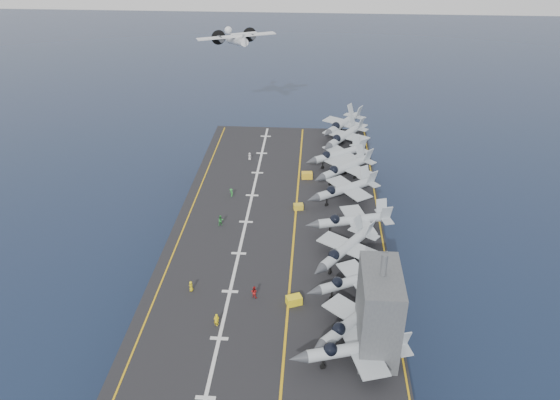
# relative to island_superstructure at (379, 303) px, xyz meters

# --- Properties ---
(ground) EXTENTS (500.00, 500.00, 0.00)m
(ground) POSITION_rel_island_superstructure_xyz_m (-15.00, 30.00, -17.90)
(ground) COLOR #142135
(ground) RESTS_ON ground
(hull) EXTENTS (36.00, 90.00, 10.00)m
(hull) POSITION_rel_island_superstructure_xyz_m (-15.00, 30.00, -12.90)
(hull) COLOR #56595E
(hull) RESTS_ON ground
(flight_deck) EXTENTS (38.00, 92.00, 0.40)m
(flight_deck) POSITION_rel_island_superstructure_xyz_m (-15.00, 30.00, -7.70)
(flight_deck) COLOR black
(flight_deck) RESTS_ON hull
(foul_line) EXTENTS (0.35, 90.00, 0.02)m
(foul_line) POSITION_rel_island_superstructure_xyz_m (-12.00, 30.00, -7.48)
(foul_line) COLOR gold
(foul_line) RESTS_ON flight_deck
(landing_centerline) EXTENTS (0.50, 90.00, 0.02)m
(landing_centerline) POSITION_rel_island_superstructure_xyz_m (-21.00, 30.00, -7.48)
(landing_centerline) COLOR silver
(landing_centerline) RESTS_ON flight_deck
(deck_edge_port) EXTENTS (0.25, 90.00, 0.02)m
(deck_edge_port) POSITION_rel_island_superstructure_xyz_m (-32.00, 30.00, -7.48)
(deck_edge_port) COLOR gold
(deck_edge_port) RESTS_ON flight_deck
(deck_edge_stbd) EXTENTS (0.25, 90.00, 0.02)m
(deck_edge_stbd) POSITION_rel_island_superstructure_xyz_m (3.50, 30.00, -7.48)
(deck_edge_stbd) COLOR gold
(deck_edge_stbd) RESTS_ON flight_deck
(island_superstructure) EXTENTS (5.00, 10.00, 15.00)m
(island_superstructure) POSITION_rel_island_superstructure_xyz_m (0.00, 0.00, 0.00)
(island_superstructure) COLOR #56595E
(island_superstructure) RESTS_ON flight_deck
(fighter_jet_0) EXTENTS (17.81, 14.32, 5.39)m
(fighter_jet_0) POSITION_rel_island_superstructure_xyz_m (-2.77, -3.13, -4.81)
(fighter_jet_0) COLOR gray
(fighter_jet_0) RESTS_ON flight_deck
(fighter_jet_1) EXTENTS (18.17, 18.66, 5.44)m
(fighter_jet_1) POSITION_rel_island_superstructure_xyz_m (-2.64, 2.18, -4.78)
(fighter_jet_1) COLOR gray
(fighter_jet_1) RESTS_ON flight_deck
(fighter_jet_2) EXTENTS (17.32, 15.19, 5.04)m
(fighter_jet_2) POSITION_rel_island_superstructure_xyz_m (-2.02, 11.07, -4.98)
(fighter_jet_2) COLOR gray
(fighter_jet_2) RESTS_ON flight_deck
(fighter_jet_3) EXTENTS (17.27, 18.60, 5.38)m
(fighter_jet_3) POSITION_rel_island_superstructure_xyz_m (-3.34, 19.04, -4.81)
(fighter_jet_3) COLOR gray
(fighter_jet_3) RESTS_ON flight_deck
(fighter_jet_4) EXTENTS (17.61, 14.07, 5.34)m
(fighter_jet_4) POSITION_rel_island_superstructure_xyz_m (-1.62, 27.90, -4.83)
(fighter_jet_4) COLOR #9099A0
(fighter_jet_4) RESTS_ON flight_deck
(fighter_jet_5) EXTENTS (18.73, 17.48, 5.41)m
(fighter_jet_5) POSITION_rel_island_superstructure_xyz_m (-2.65, 39.36, -4.79)
(fighter_jet_5) COLOR #9299A2
(fighter_jet_5) RESTS_ON flight_deck
(fighter_jet_6) EXTENTS (18.73, 18.71, 5.51)m
(fighter_jet_6) POSITION_rel_island_superstructure_xyz_m (-2.28, 48.56, -4.74)
(fighter_jet_6) COLOR #9298A0
(fighter_jet_6) RESTS_ON flight_deck
(fighter_jet_7) EXTENTS (18.42, 17.14, 5.32)m
(fighter_jet_7) POSITION_rel_island_superstructure_xyz_m (-3.47, 55.42, -4.84)
(fighter_jet_7) COLOR #949DA4
(fighter_jet_7) RESTS_ON flight_deck
(fighter_jet_8) EXTENTS (17.78, 19.66, 5.69)m
(fighter_jet_8) POSITION_rel_island_superstructure_xyz_m (-1.97, 65.16, -4.66)
(fighter_jet_8) COLOR #959DA4
(fighter_jet_8) RESTS_ON flight_deck
(tow_cart_a) EXTENTS (2.59, 2.17, 1.32)m
(tow_cart_a) POSITION_rel_island_superstructure_xyz_m (-11.16, 7.87, -6.84)
(tow_cart_a) COLOR yellow
(tow_cart_a) RESTS_ON flight_deck
(tow_cart_b) EXTENTS (2.02, 1.51, 1.09)m
(tow_cart_b) POSITION_rel_island_superstructure_xyz_m (-11.58, 35.27, -6.95)
(tow_cart_b) COLOR gold
(tow_cart_b) RESTS_ON flight_deck
(tow_cart_c) EXTENTS (2.38, 1.67, 1.35)m
(tow_cart_c) POSITION_rel_island_superstructure_xyz_m (-10.25, 48.21, -6.82)
(tow_cart_c) COLOR gold
(tow_cart_c) RESTS_ON flight_deck
(crew_0) EXTENTS (0.91, 1.16, 1.70)m
(crew_0) POSITION_rel_island_superstructure_xyz_m (-26.89, 9.82, -6.65)
(crew_0) COLOR yellow
(crew_0) RESTS_ON flight_deck
(crew_1) EXTENTS (1.05, 1.32, 1.94)m
(crew_1) POSITION_rel_island_superstructure_xyz_m (-21.67, 2.65, -6.53)
(crew_1) COLOR yellow
(crew_1) RESTS_ON flight_deck
(crew_2) EXTENTS (1.49, 1.39, 2.07)m
(crew_2) POSITION_rel_island_superstructure_xyz_m (-25.37, 28.50, -6.47)
(crew_2) COLOR green
(crew_2) RESTS_ON flight_deck
(crew_3) EXTENTS (1.14, 1.23, 1.71)m
(crew_3) POSITION_rel_island_superstructure_xyz_m (-25.07, 39.35, -6.64)
(crew_3) COLOR #268C33
(crew_3) RESTS_ON flight_deck
(crew_5) EXTENTS (1.25, 1.09, 1.75)m
(crew_5) POSITION_rel_island_superstructure_xyz_m (-23.36, 56.30, -6.62)
(crew_5) COLOR silver
(crew_5) RESTS_ON flight_deck
(crew_6) EXTENTS (1.12, 0.89, 1.64)m
(crew_6) POSITION_rel_island_superstructure_xyz_m (-21.87, 2.55, -6.68)
(crew_6) COLOR yellow
(crew_6) RESTS_ON flight_deck
(crew_7) EXTENTS (1.38, 1.13, 1.99)m
(crew_7) POSITION_rel_island_superstructure_xyz_m (-17.17, 8.96, -6.51)
(crew_7) COLOR #B21919
(crew_7) RESTS_ON flight_deck
(transport_plane) EXTENTS (25.26, 22.01, 5.00)m
(transport_plane) POSITION_rel_island_superstructure_xyz_m (-30.20, 89.90, 10.92)
(transport_plane) COLOR silver
(fighter_jet_9) EXTENTS (17.78, 19.66, 5.69)m
(fighter_jet_9) POSITION_rel_island_superstructure_xyz_m (-1.97, 73.00, -4.66)
(fighter_jet_9) COLOR #959DA4
(fighter_jet_9) RESTS_ON flight_deck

